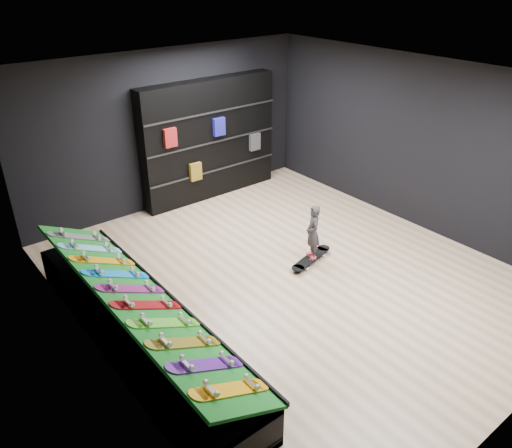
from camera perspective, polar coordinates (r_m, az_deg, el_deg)
floor at (r=7.84m, az=3.79°, el=-5.93°), size 6.00×7.00×0.01m
ceiling at (r=6.66m, az=4.62°, el=16.04°), size 6.00×7.00×0.01m
wall_back at (r=9.81m, az=-9.96°, el=10.56°), size 6.00×0.02×3.00m
wall_left at (r=5.74m, az=-18.62°, el=-3.63°), size 0.02×7.00×3.00m
wall_right at (r=9.30m, az=18.13°, el=8.62°), size 0.02×7.00×3.00m
display_rack at (r=6.57m, az=-13.27°, el=-11.72°), size 0.90×4.50×0.50m
turf_ramp at (r=6.31m, az=-13.32°, el=-8.33°), size 0.92×4.50×0.46m
back_shelving at (r=10.14m, az=-5.36°, el=9.58°), size 2.97×0.35×2.37m
floor_skateboard at (r=8.19m, az=6.32°, el=-4.05°), size 1.00×0.44×0.09m
child at (r=8.03m, az=6.44°, el=-2.11°), size 0.23×0.25×0.55m
display_board_0 at (r=5.02m, az=-2.93°, el=-18.38°), size 0.93×0.22×0.50m
display_board_1 at (r=5.27m, az=-5.73°, el=-15.72°), size 0.93×0.22×0.50m
display_board_2 at (r=5.54m, az=-8.21°, el=-13.27°), size 0.93×0.22×0.50m
display_board_3 at (r=5.83m, az=-10.40°, el=-11.05°), size 0.93×0.22×0.50m
display_board_4 at (r=6.14m, az=-12.35°, el=-9.03°), size 0.93×0.22×0.50m
display_board_5 at (r=6.46m, az=-14.09°, el=-7.19°), size 0.93×0.22×0.50m
display_board_6 at (r=6.79m, az=-15.66°, el=-5.52°), size 0.93×0.22×0.50m
display_board_7 at (r=7.13m, az=-17.07°, el=-4.01°), size 0.93×0.22×0.50m
display_board_8 at (r=7.48m, az=-18.34°, el=-2.64°), size 0.93×0.22×0.50m
display_board_9 at (r=7.83m, az=-19.50°, el=-1.38°), size 0.93×0.22×0.50m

